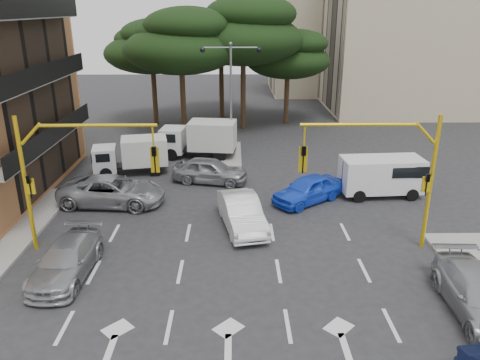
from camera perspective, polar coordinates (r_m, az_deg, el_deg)
The scene contains 21 objects.
ground at distance 19.36m, azimuth -1.30°, elevation -11.06°, with size 120.00×120.00×0.00m, color #28282B.
median_strip at distance 34.04m, azimuth -1.06°, elevation 3.19°, with size 1.40×6.00×0.15m, color gray.
apartment_beige_near at distance 52.40m, azimuth 22.57°, elevation 18.04°, with size 20.20×12.15×18.70m.
apartment_beige_far at distance 61.89m, azimuth 11.76°, elevation 18.28°, with size 16.20×12.15×16.70m.
pine_left_near at distance 38.80m, azimuth -7.17°, elevation 16.48°, with size 9.15×9.15×10.23m.
pine_center at distance 40.54m, azimuth 0.49°, elevation 17.77°, with size 9.98×9.98×11.16m.
pine_left_far at distance 43.21m, azimuth -10.66°, elevation 15.75°, with size 8.32×8.32×9.30m.
pine_right at distance 42.94m, azimuth 5.96°, elevation 15.02°, with size 7.49×7.49×8.37m.
pine_back at distance 45.58m, azimuth -2.28°, elevation 17.15°, with size 9.15×9.15×10.23m.
signal_mast_right at distance 20.61m, azimuth 17.95°, elevation 1.80°, with size 5.79×0.37×6.00m.
signal_mast_left at distance 20.76m, azimuth -20.48°, elevation 1.63°, with size 5.79×0.37×6.00m.
street_lamp_center at distance 32.87m, azimuth -1.12°, elevation 12.15°, with size 4.16×0.36×7.77m.
car_white_hatch at distance 22.60m, azimuth 0.19°, elevation -3.98°, with size 1.65×4.74×1.56m, color silver.
car_blue_compact at distance 25.83m, azimuth 8.25°, elevation -1.14°, with size 1.73×4.30×1.47m, color blue.
car_silver_wagon at distance 19.98m, azimuth -20.41°, elevation -9.14°, with size 1.91×4.69×1.36m, color #94969B.
car_silver_cross_a at distance 26.15m, azimuth -15.30°, elevation -1.28°, with size 2.59×5.61×1.56m, color #9D9FA4.
car_silver_cross_b at distance 28.47m, azimuth -3.68°, elevation 1.18°, with size 1.83×4.55×1.55m, color #94959B.
car_silver_parked at distance 18.58m, azimuth 27.22°, elevation -12.38°, with size 2.05×5.05×1.47m, color #9C9DA3.
van_white at distance 27.54m, azimuth 16.82°, elevation 0.42°, with size 2.03×4.49×2.24m, color silver, non-canonical shape.
box_truck_a at distance 30.71m, azimuth -13.10°, elevation 2.87°, with size 1.98×4.71×2.32m, color silver, non-canonical shape.
box_truck_b at distance 33.30m, azimuth -5.01°, elevation 4.96°, with size 2.25×5.35×2.63m, color white, non-canonical shape.
Camera 1 is at (0.23, -16.54, 10.06)m, focal length 35.00 mm.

